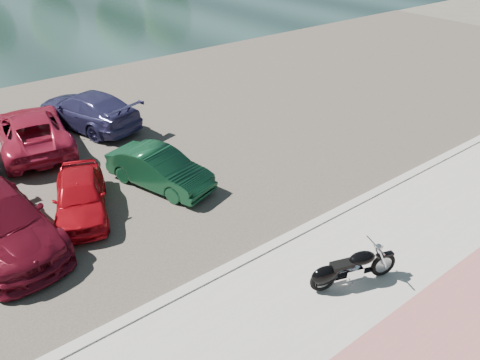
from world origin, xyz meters
name	(u,v)px	position (x,y,z in m)	size (l,w,h in m)	color
ground	(331,287)	(0.00, 0.00, 0.00)	(200.00, 200.00, 0.00)	#595447
promenade	(363,309)	(0.00, -1.00, 0.05)	(60.00, 6.00, 0.10)	#A7A49D
pink_path	(421,350)	(0.00, -2.50, 0.10)	(60.00, 2.00, 0.01)	#9B5758
kerb	(277,244)	(0.00, 2.00, 0.07)	(60.00, 0.30, 0.14)	#A7A49D
parking_lot	(129,135)	(0.00, 11.00, 0.02)	(60.00, 18.00, 0.04)	#3E3832
motorcycle	(346,270)	(0.23, -0.20, 0.56)	(2.25, 1.05, 1.05)	black
car_4	(80,195)	(-3.58, 6.75, 0.66)	(1.47, 3.64, 1.24)	#B20B16
car_5	(160,169)	(-0.93, 6.71, 0.66)	(1.31, 3.77, 1.24)	#103C23
car_10	(31,131)	(-3.36, 12.08, 0.77)	(2.41, 5.23, 1.45)	#AD1C39
car_11	(87,110)	(-0.90, 12.76, 0.77)	(2.05, 5.04, 1.46)	navy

